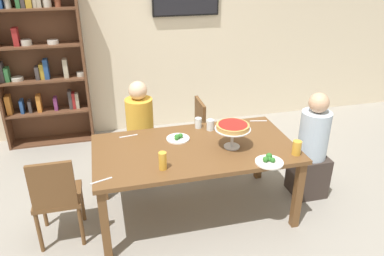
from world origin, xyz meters
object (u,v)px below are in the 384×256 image
Objects in this scene: beer_glass_amber_tall at (297,148)px; cutlery_knife_far at (101,181)px; chair_far_right at (209,131)px; salad_plate_near_diner at (178,138)px; water_glass_clear_near at (198,123)px; deep_dish_pizza_stand at (233,128)px; dining_table at (195,154)px; water_glass_clear_far at (210,125)px; chair_head_west at (56,196)px; salad_plate_far_diner at (269,161)px; diner_head_east at (311,153)px; bookshelf at (38,60)px; cutlery_fork_far at (129,136)px; cutlery_fork_near at (258,121)px; diner_far_left at (141,137)px; cutlery_knife_near at (228,124)px; beer_glass_amber_short at (163,161)px.

beer_glass_amber_tall is 0.73× the size of cutlery_knife_far.
salad_plate_near_diner is (-0.50, -0.61, 0.27)m from chair_far_right.
deep_dish_pizza_stand is at bearing -68.13° from water_glass_clear_near.
chair_far_right reaches higher than dining_table.
water_glass_clear_far is (0.36, 0.13, 0.04)m from salad_plate_near_diner.
chair_head_west reaches higher than salad_plate_far_diner.
diner_head_east is at bearing -6.63° from salad_plate_near_diner.
bookshelf is 2.36m from chair_far_right.
diner_head_east is 6.39× the size of cutlery_fork_far.
diner_head_east reaches higher than water_glass_clear_near.
cutlery_fork_near is 1.00× the size of cutlery_knife_far.
deep_dish_pizza_stand reaches higher than beer_glass_amber_tall.
beer_glass_amber_tall is (-0.41, -0.38, 0.31)m from diner_head_east.
bookshelf is 2.35m from water_glass_clear_near.
bookshelf is 3.24m from salad_plate_far_diner.
diner_head_east is 5.11× the size of salad_plate_near_diner.
salad_plate_far_diner is (-0.71, -0.46, 0.27)m from diner_head_east.
cutlery_knife_far is (-0.45, -1.19, 0.25)m from diner_far_left.
water_glass_clear_near is (1.40, 0.51, 0.31)m from chair_head_west.
cutlery_fork_near and cutlery_knife_near have the same top height.
water_glass_clear_far is at bearing 13.75° from cutlery_knife_far.
deep_dish_pizza_stand is 0.73m from beer_glass_amber_short.
cutlery_fork_far is (-0.58, 0.38, 0.08)m from dining_table.
water_glass_clear_far is at bearing 52.28° from dining_table.
beer_glass_amber_short is 0.86× the size of cutlery_fork_far.
beer_glass_amber_tall is at bearing 145.28° from cutlery_fork_far.
beer_glass_amber_tall reaches higher than chair_far_right.
water_glass_clear_near is at bearing 133.10° from beer_glass_amber_tall.
bookshelf is 1.76m from diner_far_left.
beer_glass_amber_short is at bearing -115.48° from salad_plate_near_diner.
chair_head_west is 0.98m from beer_glass_amber_short.
water_glass_clear_near is 0.72m from cutlery_fork_far.
beer_glass_amber_short reaches higher than cutlery_knife_near.
chair_head_west is 1.59m from water_glass_clear_far.
water_glass_clear_near is (-1.12, 0.37, 0.30)m from diner_head_east.
cutlery_fork_far is (-1.84, 0.35, 0.25)m from diner_head_east.
chair_far_right is (-0.88, 0.77, -0.01)m from diner_head_east.
chair_head_west is 5.59× the size of beer_glass_amber_short.
deep_dish_pizza_stand is (1.59, 0.02, 0.45)m from chair_head_west.
deep_dish_pizza_stand is at bearing -13.98° from dining_table.
diner_far_left is 7.39× the size of beer_glass_amber_short.
cutlery_fork_near is at bearing 12.87° from salad_plate_near_diner.
chair_head_west is (0.28, -2.12, -0.66)m from bookshelf.
bookshelf is 12.29× the size of cutlery_fork_far.
chair_far_right is at bearing 112.03° from beer_glass_amber_tall.
cutlery_knife_near is (0.23, 0.09, -0.05)m from water_glass_clear_far.
water_glass_clear_far is at bearing 168.54° from cutlery_fork_far.
chair_head_west is at bearing 167.48° from beer_glass_amber_short.
dining_table is at bearing -109.55° from water_glass_clear_near.
diner_head_east is at bearing 42.83° from beer_glass_amber_tall.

